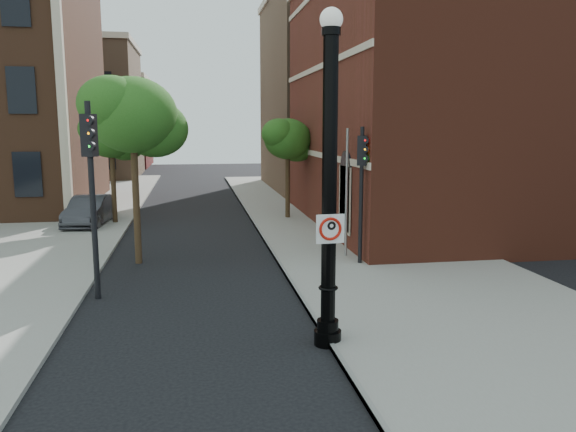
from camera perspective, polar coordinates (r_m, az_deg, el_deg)
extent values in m
plane|color=black|center=(12.96, -5.27, -12.88)|extent=(120.00, 120.00, 0.00)
cube|color=gray|center=(23.52, 7.57, -2.65)|extent=(8.00, 60.00, 0.12)
cube|color=gray|center=(31.44, -24.48, -0.41)|extent=(10.00, 50.00, 0.12)
cube|color=gray|center=(22.68, -2.03, -2.99)|extent=(0.10, 60.00, 0.14)
cube|color=maroon|center=(30.98, 23.79, 10.55)|extent=(22.00, 16.00, 12.00)
cube|color=black|center=(21.96, 5.84, 1.67)|extent=(0.08, 1.40, 2.40)
cube|color=beige|center=(26.66, 3.05, 6.27)|extent=(0.06, 16.00, 0.25)
cube|color=beige|center=(26.75, 3.13, 14.86)|extent=(0.06, 16.00, 0.25)
cube|color=beige|center=(29.70, -22.08, 12.68)|extent=(0.40, 0.40, 14.00)
cube|color=brown|center=(57.09, -21.16, 9.75)|extent=(12.00, 12.00, 12.00)
cube|color=maroon|center=(70.86, -18.87, 8.84)|extent=(12.00, 12.00, 10.00)
cube|color=brown|center=(45.28, 12.54, 11.71)|extent=(22.00, 14.00, 14.00)
cylinder|color=black|center=(12.89, 4.04, -12.19)|extent=(0.61, 0.61, 0.33)
cylinder|color=black|center=(12.80, 4.06, -11.05)|extent=(0.48, 0.48, 0.27)
cylinder|color=black|center=(12.08, 4.22, 2.72)|extent=(0.33, 0.33, 6.35)
torus|color=black|center=(12.52, 4.10, -7.29)|extent=(0.44, 0.44, 0.07)
cylinder|color=black|center=(12.16, 4.41, 18.19)|extent=(0.39, 0.39, 0.16)
sphere|color=silver|center=(12.20, 4.43, 19.31)|extent=(0.48, 0.48, 0.48)
cube|color=white|center=(12.03, 4.32, -1.31)|extent=(0.63, 0.07, 0.63)
cube|color=black|center=(11.98, 4.34, 0.06)|extent=(0.63, 0.05, 0.05)
cube|color=black|center=(12.08, 4.30, -2.67)|extent=(0.63, 0.05, 0.05)
cube|color=black|center=(11.94, 2.99, -1.37)|extent=(0.05, 0.01, 0.63)
cube|color=black|center=(12.12, 5.62, -1.25)|extent=(0.05, 0.01, 0.63)
torus|color=#BC1307|center=(12.03, 4.32, -1.31)|extent=(0.51, 0.10, 0.51)
cube|color=#BC1307|center=(12.03, 4.32, -1.31)|extent=(0.36, 0.04, 0.36)
cube|color=black|center=(12.01, 4.06, -1.32)|extent=(0.06, 0.01, 0.30)
torus|color=black|center=(12.02, 4.44, -0.98)|extent=(0.20, 0.07, 0.20)
cylinder|color=black|center=(11.98, 4.33, 0.03)|extent=(0.03, 0.02, 0.03)
imported|color=#2F2F34|center=(28.96, -19.50, 0.50)|extent=(2.00, 4.63, 1.48)
cylinder|color=black|center=(16.39, -19.21, 1.30)|extent=(0.16, 0.16, 5.51)
cube|color=black|center=(16.26, -19.56, 7.73)|extent=(0.44, 0.42, 1.15)
sphere|color=#E50505|center=(16.08, -19.51, 9.15)|extent=(0.21, 0.21, 0.21)
sphere|color=#FF8C00|center=(16.08, -19.44, 7.93)|extent=(0.21, 0.21, 0.21)
sphere|color=#00E519|center=(16.09, -19.38, 6.70)|extent=(0.21, 0.21, 0.21)
cylinder|color=black|center=(19.39, 7.43, 1.86)|extent=(0.14, 0.14, 4.82)
cube|color=black|center=(19.26, 7.53, 6.60)|extent=(0.39, 0.38, 1.00)
sphere|color=#E50505|center=(19.12, 7.86, 7.63)|extent=(0.18, 0.18, 0.18)
sphere|color=#FF8C00|center=(19.13, 7.84, 6.73)|extent=(0.18, 0.18, 0.18)
sphere|color=#00E519|center=(19.15, 7.82, 5.83)|extent=(0.18, 0.18, 0.18)
cylinder|color=#999999|center=(20.44, 5.97, 2.18)|extent=(0.10, 0.10, 4.76)
cylinder|color=black|center=(20.35, -15.19, 2.03)|extent=(0.24, 0.24, 4.86)
ellipsoid|color=#225416|center=(20.21, -15.53, 9.87)|extent=(3.06, 3.06, 2.60)
ellipsoid|color=#225416|center=(20.70, -13.38, 8.58)|extent=(2.36, 2.36, 2.01)
ellipsoid|color=#225416|center=(19.88, -17.52, 10.80)|extent=(2.22, 2.22, 1.89)
cylinder|color=black|center=(28.81, -17.32, 3.18)|extent=(0.24, 0.24, 4.09)
ellipsoid|color=#225416|center=(28.68, -17.54, 7.83)|extent=(2.57, 2.57, 2.19)
ellipsoid|color=#225416|center=(29.08, -16.23, 7.10)|extent=(1.99, 1.99, 1.69)
ellipsoid|color=#225416|center=(28.40, -18.73, 8.35)|extent=(1.87, 1.87, 1.59)
cylinder|color=black|center=(29.06, -0.04, 3.45)|extent=(0.24, 0.24, 3.89)
ellipsoid|color=#225416|center=(28.92, -0.04, 7.84)|extent=(2.44, 2.44, 2.08)
ellipsoid|color=#225416|center=(29.47, 0.89, 7.10)|extent=(1.89, 1.89, 1.61)
ellipsoid|color=#225416|center=(28.51, -0.93, 8.37)|extent=(1.78, 1.78, 1.51)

